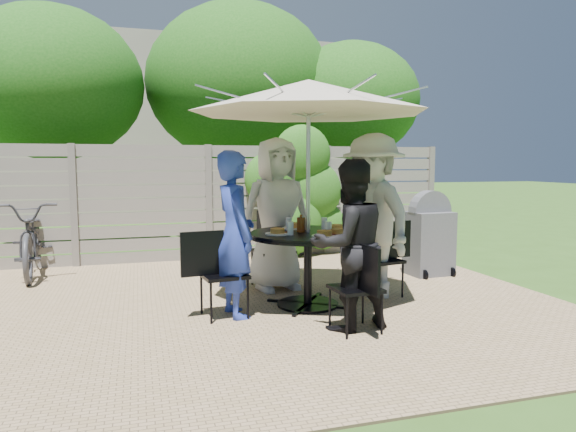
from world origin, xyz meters
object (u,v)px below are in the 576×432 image
object	(u,v)px
patio_table	(308,255)
person_right	(372,217)
glass_front	(329,228)
umbrella	(309,97)
syrup_jug	(301,225)
bicycle	(33,238)
glass_left	(290,228)
glass_right	(324,224)
glass_back	(289,224)
plate_extra	(337,233)
plate_left	(277,232)
chair_front	(356,306)
plate_front	(324,234)
bbq_grill	(429,237)
coffee_cup	(307,224)
chair_left	(223,292)
chair_back	(272,265)
plate_back	(293,226)
chair_right	(381,275)
plate_right	(337,228)
person_left	(235,235)
person_back	(277,215)
person_front	(349,245)

from	to	relation	value
patio_table	person_right	bearing A→B (deg)	8.97
glass_front	umbrella	bearing A→B (deg)	120.97
syrup_jug	bicycle	size ratio (longest dim) A/B	0.08
glass_left	glass_right	size ratio (longest dim) A/B	1.00
person_right	bicycle	world-z (taller)	person_right
glass_back	glass_right	size ratio (longest dim) A/B	1.00
glass_front	glass_right	world-z (taller)	same
glass_right	syrup_jug	world-z (taller)	syrup_jug
plate_extra	plate_left	bearing A→B (deg)	159.92
chair_front	plate_front	xyz separation A→B (m)	(-0.09, 0.60, 0.59)
umbrella	chair_front	xyz separation A→B (m)	(0.15, -0.95, -2.00)
glass_front	bbq_grill	distance (m)	2.35
umbrella	plate_extra	distance (m)	1.45
plate_extra	patio_table	bearing A→B (deg)	129.94
glass_left	glass_front	size ratio (longest dim) A/B	1.00
plate_extra	coffee_cup	distance (m)	0.53
plate_extra	chair_left	bearing A→B (deg)	174.27
umbrella	plate_front	xyz separation A→B (m)	(0.06, -0.36, -1.41)
chair_back	glass_left	size ratio (longest dim) A/B	6.74
plate_back	patio_table	bearing A→B (deg)	-81.03
chair_back	chair_right	xyz separation A→B (m)	(1.10, -0.80, -0.02)
plate_right	person_left	bearing A→B (deg)	-171.03
patio_table	person_right	distance (m)	0.91
plate_right	bicycle	bearing A→B (deg)	144.24
person_back	person_left	bearing A→B (deg)	-135.00
glass_front	coffee_cup	size ratio (longest dim) A/B	1.17
umbrella	chair_right	distance (m)	2.21
glass_front	syrup_jug	world-z (taller)	syrup_jug
bbq_grill	glass_back	bearing A→B (deg)	-165.49
person_back	glass_left	size ratio (longest dim) A/B	13.36
chair_back	plate_front	bearing A→B (deg)	-2.09
glass_right	bbq_grill	world-z (taller)	bbq_grill
chair_back	person_front	world-z (taller)	person_front
glass_right	syrup_jug	distance (m)	0.32
glass_right	glass_front	bearing A→B (deg)	-104.03
chair_left	bicycle	world-z (taller)	bicycle
person_left	glass_front	xyz separation A→B (m)	(0.96, -0.11, 0.05)
person_left	person_back	bearing A→B (deg)	-45.00
plate_front	bicycle	distance (m)	4.38
plate_left	coffee_cup	bearing A→B (deg)	34.53
bicycle	plate_left	bearing A→B (deg)	-48.82
person_left	glass_front	world-z (taller)	person_left
umbrella	coffee_cup	size ratio (longest dim) A/B	23.89
plate_left	chair_left	bearing A→B (deg)	-171.07
person_back	syrup_jug	bearing A→B (deg)	-94.40
syrup_jug	glass_back	bearing A→B (deg)	111.06
chair_right	glass_front	bearing A→B (deg)	15.75
plate_front	glass_back	xyz separation A→B (m)	(-0.20, 0.60, 0.05)
chair_right	bbq_grill	xyz separation A→B (m)	(1.15, 0.85, 0.27)
person_back	bicycle	world-z (taller)	person_back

